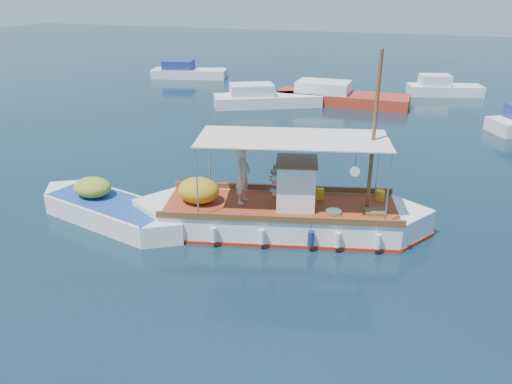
% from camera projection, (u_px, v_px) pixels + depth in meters
% --- Properties ---
extents(ground, '(160.00, 160.00, 0.00)m').
position_uv_depth(ground, '(286.00, 236.00, 17.67)').
color(ground, black).
rests_on(ground, ground).
extents(fishing_caique, '(10.53, 4.83, 6.63)m').
position_uv_depth(fishing_caique, '(278.00, 215.00, 17.92)').
color(fishing_caique, white).
rests_on(fishing_caique, ground).
extents(dinghy, '(6.93, 3.17, 1.74)m').
position_uv_depth(dinghy, '(110.00, 211.00, 18.74)').
color(dinghy, white).
rests_on(dinghy, ground).
extents(bg_boat_nw, '(7.89, 5.70, 1.80)m').
position_uv_depth(bg_boat_nw, '(264.00, 99.00, 36.20)').
color(bg_boat_nw, silver).
rests_on(bg_boat_nw, ground).
extents(bg_boat_n, '(9.60, 2.87, 1.80)m').
position_uv_depth(bg_boat_n, '(338.00, 97.00, 36.77)').
color(bg_boat_n, '#A32D1B').
rests_on(bg_boat_n, ground).
extents(bg_boat_far_w, '(7.24, 3.90, 1.80)m').
position_uv_depth(bg_boat_far_w, '(187.00, 72.00, 46.95)').
color(bg_boat_far_w, silver).
rests_on(bg_boat_far_w, ground).
extents(bg_boat_far_n, '(6.00, 3.43, 1.80)m').
position_uv_depth(bg_boat_far_n, '(442.00, 89.00, 39.65)').
color(bg_boat_far_n, silver).
rests_on(bg_boat_far_n, ground).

